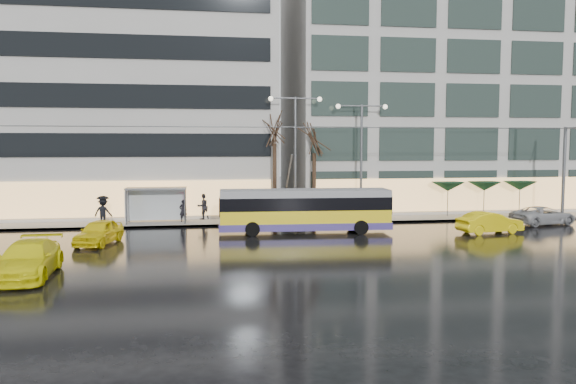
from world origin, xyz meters
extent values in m
plane|color=black|center=(0.00, 0.00, 0.00)|extent=(140.00, 140.00, 0.00)
cube|color=gray|center=(2.00, 14.00, 0.07)|extent=(80.00, 10.00, 0.15)
cube|color=slate|center=(2.00, 9.05, 0.07)|extent=(80.00, 0.10, 0.15)
cube|color=#ABA8A3|center=(-16.00, 19.00, 11.15)|extent=(34.00, 14.00, 22.00)
cube|color=#ABA8A3|center=(19.00, 19.00, 12.65)|extent=(32.00, 14.00, 25.00)
cube|color=yellow|center=(1.76, 5.46, 0.95)|extent=(10.93, 2.70, 1.36)
cube|color=#40327F|center=(1.76, 5.46, 0.50)|extent=(10.97, 2.74, 0.45)
cube|color=black|center=(1.76, 5.46, 1.94)|extent=(10.95, 2.72, 0.81)
cube|color=gray|center=(1.76, 5.46, 2.58)|extent=(10.93, 2.70, 0.45)
cube|color=black|center=(7.21, 5.24, 1.81)|extent=(0.14, 2.08, 1.18)
cube|color=black|center=(-3.69, 5.68, 1.81)|extent=(0.14, 2.08, 1.18)
cylinder|color=black|center=(5.24, 6.45, 0.45)|extent=(0.92, 0.35, 0.90)
cylinder|color=black|center=(5.15, 4.19, 0.45)|extent=(0.92, 0.35, 0.90)
cylinder|color=black|center=(-1.63, 6.73, 0.45)|extent=(0.92, 0.35, 0.90)
cylinder|color=black|center=(-1.72, 4.47, 0.45)|extent=(0.92, 0.35, 0.90)
cylinder|color=#595B60|center=(0.89, 6.36, 3.89)|extent=(0.19, 3.36, 2.38)
cylinder|color=#595B60|center=(0.91, 6.81, 3.89)|extent=(0.19, 3.36, 2.38)
cylinder|color=#595B60|center=(22.00, 8.50, 3.50)|extent=(0.24, 0.24, 7.00)
cylinder|color=#595B60|center=(1.00, 5.75, 6.80)|extent=(42.00, 0.04, 0.04)
cylinder|color=#595B60|center=(1.00, 6.25, 6.80)|extent=(42.00, 0.04, 0.04)
cube|color=#595B60|center=(-8.00, 10.50, 2.60)|extent=(4.20, 1.60, 0.12)
cube|color=silver|center=(-8.00, 11.20, 1.35)|extent=(4.00, 0.05, 2.20)
cube|color=white|center=(-10.05, 10.50, 1.35)|extent=(0.10, 1.40, 2.20)
cylinder|color=#595B60|center=(-10.00, 9.80, 1.35)|extent=(0.10, 0.10, 2.40)
cylinder|color=#595B60|center=(-10.00, 11.20, 1.35)|extent=(0.10, 0.10, 2.40)
cylinder|color=#595B60|center=(-6.00, 9.80, 1.35)|extent=(0.10, 0.10, 2.40)
cylinder|color=#595B60|center=(-6.00, 11.20, 1.35)|extent=(0.10, 0.10, 2.40)
cylinder|color=#595B60|center=(2.00, 10.80, 4.65)|extent=(0.18, 0.18, 9.00)
cylinder|color=#595B60|center=(1.10, 10.80, 9.05)|extent=(1.80, 0.10, 0.10)
cylinder|color=#595B60|center=(2.90, 10.80, 9.05)|extent=(1.80, 0.10, 0.10)
sphere|color=#FFF2CC|center=(0.20, 10.80, 9.00)|extent=(0.36, 0.36, 0.36)
sphere|color=#FFF2CC|center=(3.80, 10.80, 9.00)|extent=(0.36, 0.36, 0.36)
cylinder|color=#595B60|center=(7.00, 10.80, 4.40)|extent=(0.18, 0.18, 8.50)
cylinder|color=#595B60|center=(6.10, 10.80, 8.55)|extent=(1.80, 0.10, 0.10)
cylinder|color=#595B60|center=(7.90, 10.80, 8.55)|extent=(1.80, 0.10, 0.10)
sphere|color=#FFF2CC|center=(5.20, 10.80, 8.50)|extent=(0.36, 0.36, 0.36)
sphere|color=#FFF2CC|center=(8.80, 10.80, 8.50)|extent=(0.36, 0.36, 0.36)
cylinder|color=black|center=(0.50, 11.00, 2.95)|extent=(0.28, 0.28, 5.60)
cylinder|color=black|center=(3.50, 11.20, 2.60)|extent=(0.28, 0.28, 4.90)
cylinder|color=#595B60|center=(14.00, 11.00, 1.25)|extent=(0.06, 0.06, 2.20)
cone|color=#0E351D|center=(14.00, 11.00, 2.45)|extent=(2.50, 2.50, 0.70)
cylinder|color=#595B60|center=(17.00, 11.00, 1.25)|extent=(0.06, 0.06, 2.20)
cone|color=#0E351D|center=(17.00, 11.00, 2.45)|extent=(2.50, 2.50, 0.70)
cylinder|color=#595B60|center=(20.00, 11.00, 1.25)|extent=(0.06, 0.06, 2.20)
cone|color=#0E351D|center=(20.00, 11.00, 2.45)|extent=(2.50, 2.50, 0.70)
imported|color=yellow|center=(-10.62, 3.01, 0.71)|extent=(2.57, 4.41, 1.41)
imported|color=yellow|center=(13.45, 3.46, 0.69)|extent=(4.39, 2.09, 1.39)
imported|color=#FFF50D|center=(-12.15, -4.84, 0.77)|extent=(2.33, 5.36, 1.54)
imported|color=#AAAAAF|center=(19.22, 6.59, 0.65)|extent=(5.00, 2.99, 1.30)
imported|color=black|center=(-6.16, 10.86, 0.94)|extent=(0.67, 0.56, 1.58)
imported|color=#ED4FA3|center=(-6.16, 10.86, 1.90)|extent=(1.25, 1.26, 0.88)
imported|color=black|center=(-4.75, 11.98, 1.12)|extent=(1.19, 1.13, 1.94)
imported|color=black|center=(-11.46, 9.40, 1.11)|extent=(1.39, 1.01, 1.93)
imported|color=black|center=(-11.46, 9.40, 1.90)|extent=(1.00, 1.00, 0.72)
camera|label=1|loc=(-4.66, -29.87, 5.65)|focal=35.00mm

